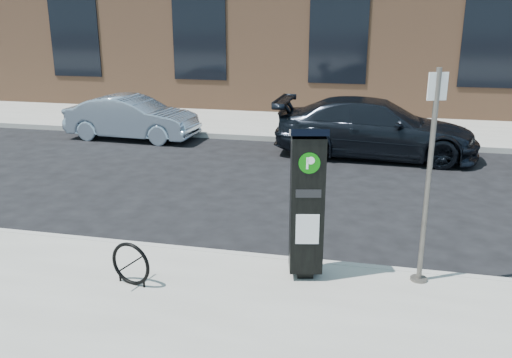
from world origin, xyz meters
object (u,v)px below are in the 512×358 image
(sign_pole, at_px, (428,181))
(bike_rack, at_px, (131,264))
(parking_kiosk, at_px, (307,202))
(car_dark, at_px, (375,128))
(car_silver, at_px, (132,118))

(sign_pole, xyz_separation_m, bike_rack, (-3.77, -0.98, -1.12))
(parking_kiosk, xyz_separation_m, car_dark, (0.79, 7.44, -0.48))
(car_silver, bearing_deg, car_dark, -91.32)
(parking_kiosk, relative_size, bike_rack, 3.47)
(sign_pole, height_order, car_dark, sign_pole)
(parking_kiosk, xyz_separation_m, car_silver, (-6.28, 7.91, -0.59))
(parking_kiosk, height_order, car_silver, parking_kiosk)
(bike_rack, bearing_deg, car_dark, 82.74)
(sign_pole, height_order, car_silver, sign_pole)
(sign_pole, bearing_deg, parking_kiosk, 165.72)
(bike_rack, bearing_deg, sign_pole, 27.48)
(parking_kiosk, distance_m, car_silver, 10.12)
(parking_kiosk, height_order, bike_rack, parking_kiosk)
(car_silver, bearing_deg, sign_pole, -132.10)
(bike_rack, xyz_separation_m, car_dark, (3.02, 8.21, 0.31))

